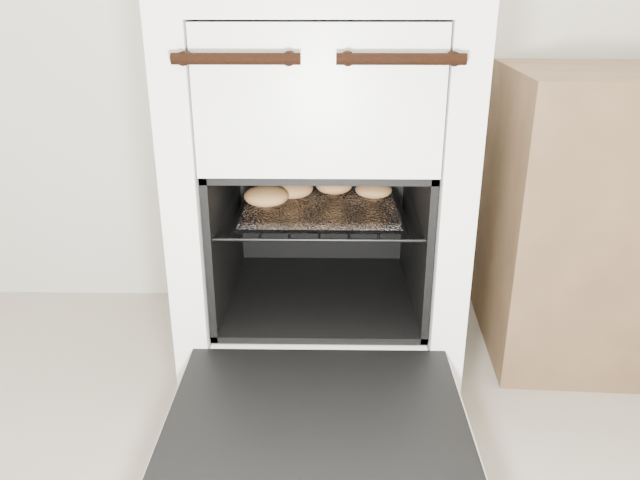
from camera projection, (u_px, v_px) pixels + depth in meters
The scene contains 5 objects.
stove at pixel (321, 198), 1.61m from camera, with size 0.65×0.72×1.00m.
oven_door at pixel (317, 419), 1.20m from camera, with size 0.58×0.45×0.04m.
oven_rack at pixel (321, 208), 1.54m from camera, with size 0.47×0.45×0.01m.
foil_sheet at pixel (320, 208), 1.52m from camera, with size 0.37×0.32×0.01m, color white.
baked_rolls at pixel (309, 190), 1.57m from camera, with size 0.40×0.23×0.05m.
Camera 1 is at (0.11, -0.40, 0.98)m, focal length 35.00 mm.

